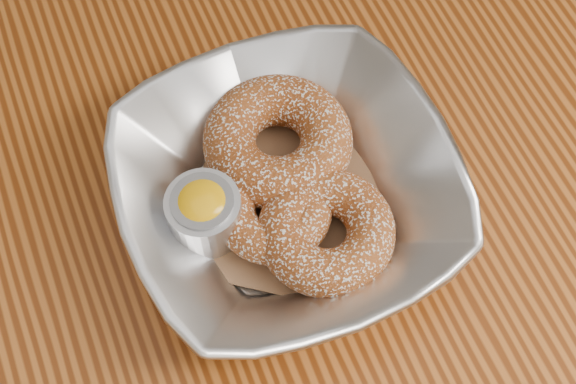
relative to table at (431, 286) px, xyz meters
name	(u,v)px	position (x,y,z in m)	size (l,w,h in m)	color
table	(431,286)	(0.00, 0.00, 0.00)	(1.20, 0.80, 0.75)	brown
serving_bowl	(288,192)	(-0.11, 0.07, 0.13)	(0.25, 0.25, 0.06)	silver
parchment	(288,205)	(-0.11, 0.07, 0.11)	(0.14, 0.14, 0.00)	brown
donut_back	(278,141)	(-0.10, 0.12, 0.13)	(0.12, 0.12, 0.04)	brown
donut_front	(326,231)	(-0.09, 0.03, 0.13)	(0.10, 0.10, 0.04)	brown
donut_extra	(273,210)	(-0.12, 0.06, 0.12)	(0.09, 0.09, 0.03)	brown
ramekin	(204,212)	(-0.17, 0.08, 0.13)	(0.06, 0.06, 0.05)	silver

